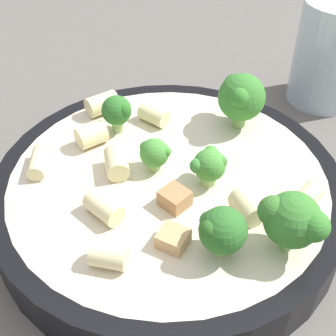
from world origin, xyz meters
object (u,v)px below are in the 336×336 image
at_px(broccoli_floret_2, 154,153).
at_px(rigatoni_0, 158,115).
at_px(pasta_bowl, 168,192).
at_px(broccoli_floret_3, 292,219).
at_px(broccoli_floret_4, 241,97).
at_px(broccoli_floret_5, 209,165).
at_px(broccoli_floret_0, 117,111).
at_px(rigatoni_7, 39,162).
at_px(rigatoni_2, 102,104).
at_px(rigatoni_8, 109,256).
at_px(chicken_chunk_0, 173,239).
at_px(drinking_glass, 329,59).
at_px(rigatoni_5, 104,208).
at_px(rigatoni_6, 247,207).
at_px(rigatoni_1, 91,135).
at_px(rigatoni_4, 306,200).
at_px(chicken_chunk_1, 172,199).
at_px(broccoli_floret_1, 221,230).
at_px(rigatoni_3, 117,163).

xyz_separation_m(broccoli_floret_2, rigatoni_0, (0.01, 0.06, -0.01)).
relative_size(pasta_bowl, broccoli_floret_3, 5.98).
distance_m(broccoli_floret_4, broccoli_floret_5, 0.08).
distance_m(broccoli_floret_0, rigatoni_7, 0.08).
bearing_deg(rigatoni_7, broccoli_floret_0, 31.14).
relative_size(rigatoni_2, rigatoni_7, 0.90).
relative_size(pasta_bowl, rigatoni_8, 11.70).
relative_size(rigatoni_7, chicken_chunk_0, 1.61).
relative_size(pasta_bowl, drinking_glass, 2.52).
height_order(rigatoni_5, rigatoni_7, rigatoni_5).
bearing_deg(broccoli_floret_0, drinking_glass, 17.66).
bearing_deg(chicken_chunk_0, rigatoni_8, -167.78).
relative_size(rigatoni_6, chicken_chunk_0, 1.27).
xyz_separation_m(rigatoni_1, rigatoni_2, (0.01, 0.04, -0.00)).
relative_size(pasta_bowl, rigatoni_7, 8.91).
bearing_deg(rigatoni_6, chicken_chunk_0, -163.52).
distance_m(rigatoni_2, rigatoni_4, 0.19).
xyz_separation_m(chicken_chunk_0, chicken_chunk_1, (0.01, 0.03, 0.00)).
distance_m(broccoli_floret_0, broccoli_floret_3, 0.17).
height_order(broccoli_floret_1, rigatoni_4, broccoli_floret_1).
xyz_separation_m(chicken_chunk_1, drinking_glass, (0.19, 0.16, 0.00)).
relative_size(broccoli_floret_2, drinking_glass, 0.25).
xyz_separation_m(pasta_bowl, broccoli_floret_5, (0.03, -0.01, 0.03)).
height_order(broccoli_floret_0, broccoli_floret_2, broccoli_floret_0).
height_order(broccoli_floret_2, drinking_glass, drinking_glass).
height_order(broccoli_floret_1, rigatoni_6, broccoli_floret_1).
bearing_deg(chicken_chunk_1, drinking_glass, 40.80).
height_order(broccoli_floret_4, rigatoni_6, broccoli_floret_4).
bearing_deg(pasta_bowl, broccoli_floret_5, -19.29).
bearing_deg(rigatoni_1, pasta_bowl, -43.43).
bearing_deg(broccoli_floret_4, broccoli_floret_3, -93.04).
xyz_separation_m(broccoli_floret_2, rigatoni_8, (-0.04, -0.08, -0.01)).
xyz_separation_m(rigatoni_3, chicken_chunk_0, (0.03, -0.08, -0.00)).
height_order(rigatoni_3, rigatoni_6, same).
distance_m(broccoli_floret_4, chicken_chunk_1, 0.11).
xyz_separation_m(broccoli_floret_5, rigatoni_1, (-0.08, 0.06, -0.01)).
xyz_separation_m(broccoli_floret_5, chicken_chunk_1, (-0.03, -0.02, -0.01)).
distance_m(rigatoni_6, rigatoni_7, 0.16).
relative_size(broccoli_floret_2, rigatoni_1, 1.16).
bearing_deg(drinking_glass, rigatoni_2, -170.10).
xyz_separation_m(broccoli_floret_2, rigatoni_7, (-0.09, 0.01, -0.01)).
xyz_separation_m(pasta_bowl, rigatoni_6, (0.05, -0.05, 0.02)).
bearing_deg(rigatoni_3, broccoli_floret_3, -42.55).
height_order(rigatoni_2, drinking_glass, drinking_glass).
relative_size(broccoli_floret_0, rigatoni_1, 1.43).
height_order(broccoli_floret_2, rigatoni_8, broccoli_floret_2).
distance_m(broccoli_floret_2, rigatoni_0, 0.06).
xyz_separation_m(broccoli_floret_0, drinking_glass, (0.22, 0.07, -0.01)).
bearing_deg(rigatoni_4, broccoli_floret_5, 149.31).
xyz_separation_m(rigatoni_2, rigatoni_4, (0.13, -0.14, -0.00)).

